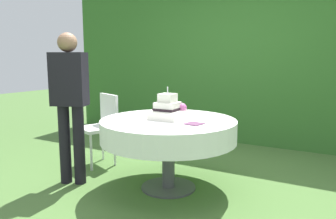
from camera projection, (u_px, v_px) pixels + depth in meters
The scene contains 11 objects.
ground_plane at pixel (168, 188), 3.46m from camera, with size 20.00×20.00×0.00m, color #476B33.
foliage_hedge at pixel (244, 59), 5.40m from camera, with size 6.35×0.69×2.65m, color #336628.
cake_table at pixel (168, 130), 3.36m from camera, with size 1.38×1.38×0.73m.
wedding_cake at pixel (168, 110), 3.36m from camera, with size 0.31×0.31×0.33m.
serving_plate_near at pixel (130, 113), 3.68m from camera, with size 0.12×0.12×0.01m, color white.
serving_plate_far at pixel (213, 122), 3.17m from camera, with size 0.14×0.14×0.01m, color white.
serving_plate_left at pixel (130, 120), 3.28m from camera, with size 0.12×0.12×0.01m, color white.
serving_plate_right at pixel (157, 127), 2.94m from camera, with size 0.15×0.15×0.01m, color white.
napkin_stack at pixel (194, 124), 3.11m from camera, with size 0.15×0.15×0.01m, color #603856.
garden_chair at pixel (102, 122), 4.18m from camera, with size 0.52×0.52×0.89m.
standing_person at pixel (70, 98), 3.47m from camera, with size 0.41×0.32×1.60m.
Camera 1 is at (1.63, -2.86, 1.34)m, focal length 35.43 mm.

